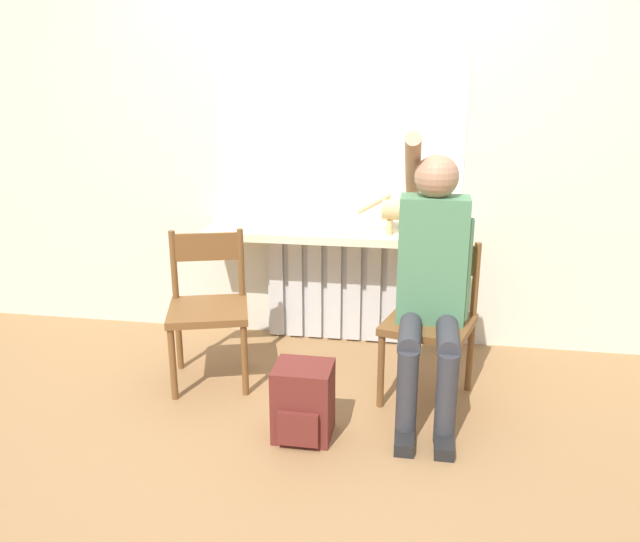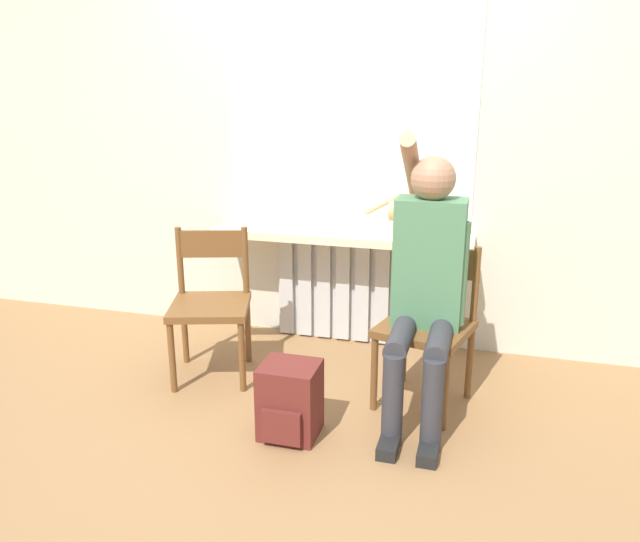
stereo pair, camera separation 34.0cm
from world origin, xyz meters
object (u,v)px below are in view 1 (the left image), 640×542
object	(u,v)px
cat	(410,211)
backpack	(303,402)
chair_right	(431,319)
person	(432,274)
chair_left	(208,305)

from	to	relation	value
cat	backpack	distance (m)	1.37
chair_right	backpack	bearing A→B (deg)	-123.46
person	cat	size ratio (longest dim) A/B	2.64
person	chair_right	bearing A→B (deg)	84.87
chair_left	chair_right	bearing A→B (deg)	-17.13
chair_left	backpack	distance (m)	0.86
person	cat	xyz separation A→B (m)	(-0.13, 0.68, 0.18)
chair_right	person	xyz separation A→B (m)	(-0.01, -0.10, 0.28)
person	chair_left	bearing A→B (deg)	175.14
chair_left	chair_right	xyz separation A→B (m)	(1.22, 0.00, 0.00)
chair_left	cat	world-z (taller)	cat
chair_right	person	distance (m)	0.30
chair_right	person	size ratio (longest dim) A/B	0.59
cat	chair_left	bearing A→B (deg)	-151.90
chair_right	cat	size ratio (longest dim) A/B	1.57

